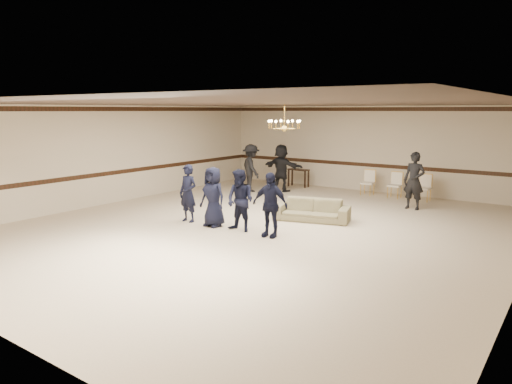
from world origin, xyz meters
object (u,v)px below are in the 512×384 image
chandelier (284,116)px  settee (312,210)px  adult_right (414,181)px  banquet_chair_mid (395,185)px  boy_c (240,201)px  banquet_chair_left (368,183)px  boy_b (213,197)px  boy_d (270,205)px  adult_mid (281,168)px  banquet_chair_right (424,188)px  console_table (298,178)px  boy_a (188,193)px  adult_left (251,168)px

chandelier → settee: chandelier is taller
adult_right → banquet_chair_mid: size_ratio=1.99×
settee → banquet_chair_mid: (0.71, 4.68, 0.15)m
boy_c → banquet_chair_left: size_ratio=1.76×
boy_b → settee: 2.82m
boy_d → boy_b: bearing=174.3°
adult_mid → adult_right: same height
chandelier → boy_b: 2.88m
settee → banquet_chair_right: bearing=54.1°
chandelier → banquet_chair_left: size_ratio=1.04×
chandelier → console_table: bearing=116.3°
boy_c → console_table: boy_c is taller
settee → boy_d: bearing=-106.4°
boy_d → settee: bearing=83.7°
boy_b → banquet_chair_mid: bearing=71.8°
boy_d → banquet_chair_right: 7.00m
boy_b → console_table: bearing=104.2°
banquet_chair_mid → adult_mid: bearing=-164.5°
settee → console_table: 5.89m
settee → banquet_chair_right: 4.99m
adult_right → adult_mid: bearing=-179.6°
adult_right → banquet_chair_left: size_ratio=1.99×
chandelier → boy_b: (-1.19, -1.61, -2.08)m
banquet_chair_right → settee: bearing=-104.3°
boy_c → adult_mid: adult_mid is taller
boy_c → banquet_chair_mid: size_ratio=1.76×
boy_d → banquet_chair_left: size_ratio=1.76×
boy_a → console_table: (-0.57, 6.97, -0.43)m
boy_a → banquet_chair_left: (2.43, 6.77, -0.34)m
settee → adult_mid: adult_mid is taller
boy_c → adult_right: size_ratio=0.89×
settee → adult_right: size_ratio=1.16×
boy_d → adult_mid: bearing=114.2°
boy_d → banquet_chair_mid: bearing=78.1°
settee → adult_right: bearing=44.1°
boy_b → banquet_chair_mid: boy_b is taller
boy_c → boy_b: bearing=-178.7°
banquet_chair_right → boy_d: bearing=-98.5°
chandelier → boy_b: size_ratio=0.59×
boy_d → adult_right: size_ratio=0.89×
boy_b → adult_mid: bearing=106.8°
banquet_chair_right → adult_mid: bearing=-161.5°
settee → console_table: bearing=108.1°
banquet_chair_right → banquet_chair_left: bearing=-174.2°
chandelier → adult_mid: size_ratio=0.53×
adult_left → banquet_chair_right: bearing=-129.8°
adult_left → chandelier: bearing=169.7°
boy_b → banquet_chair_left: boy_b is taller
settee → banquet_chair_right: size_ratio=2.30×
banquet_chair_mid → banquet_chair_right: size_ratio=1.00×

